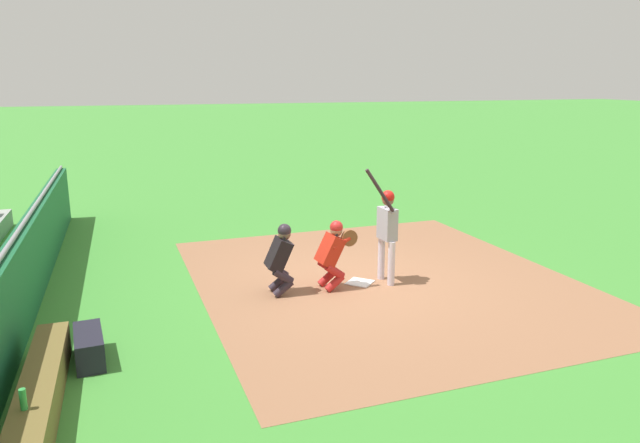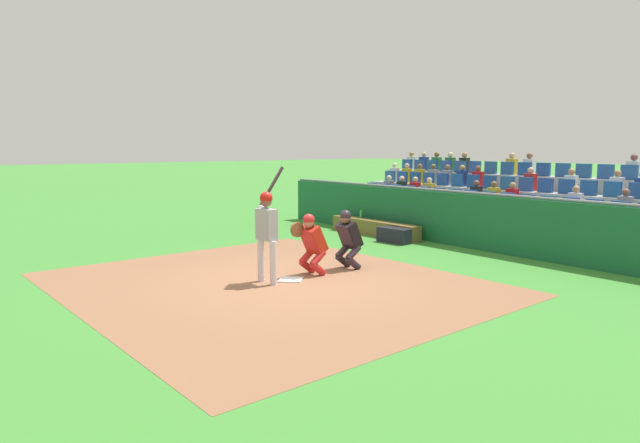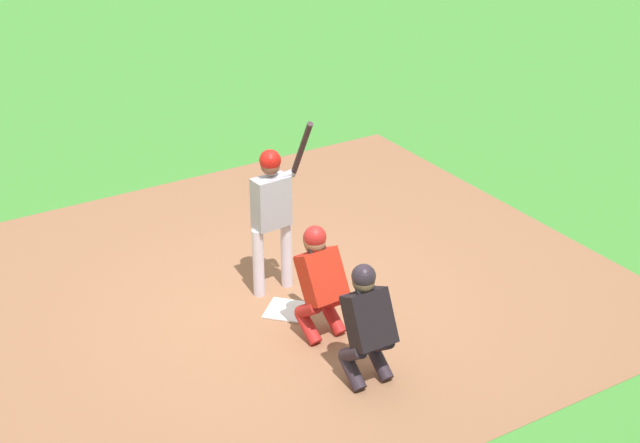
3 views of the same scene
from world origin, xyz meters
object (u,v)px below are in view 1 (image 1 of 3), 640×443
(home_plate_umpire, at_px, (281,256))
(equipment_duffel_bag, at_px, (89,347))
(water_bottle_on_bench, at_px, (23,399))
(catcher_crouching, at_px, (333,251))
(dugout_bench, at_px, (40,397))
(home_plate_marker, at_px, (360,282))
(batter_at_plate, at_px, (387,226))

(home_plate_umpire, relative_size, equipment_duffel_bag, 1.36)
(water_bottle_on_bench, distance_m, equipment_duffel_bag, 1.99)
(home_plate_umpire, xyz_separation_m, water_bottle_on_bench, (3.57, -3.62, -0.14))
(catcher_crouching, xyz_separation_m, dugout_bench, (2.91, -4.53, -0.49))
(home_plate_marker, bearing_deg, batter_at_plate, 78.32)
(dugout_bench, height_order, water_bottle_on_bench, water_bottle_on_bench)
(catcher_crouching, bearing_deg, equipment_duffel_bag, -67.86)
(home_plate_umpire, distance_m, equipment_duffel_bag, 3.57)
(home_plate_umpire, bearing_deg, water_bottle_on_bench, -45.40)
(catcher_crouching, height_order, water_bottle_on_bench, catcher_crouching)
(dugout_bench, height_order, equipment_duffel_bag, dugout_bench)
(dugout_bench, relative_size, equipment_duffel_bag, 3.51)
(batter_at_plate, xyz_separation_m, catcher_crouching, (-0.00, -1.05, -0.38))
(catcher_crouching, bearing_deg, home_plate_marker, 99.75)
(batter_at_plate, relative_size, equipment_duffel_bag, 2.33)
(water_bottle_on_bench, height_order, equipment_duffel_bag, water_bottle_on_bench)
(water_bottle_on_bench, bearing_deg, batter_at_plate, 122.19)
(home_plate_marker, xyz_separation_m, catcher_crouching, (0.10, -0.57, 0.70))
(home_plate_marker, xyz_separation_m, batter_at_plate, (0.10, 0.48, 1.07))
(equipment_duffel_bag, bearing_deg, home_plate_umpire, 113.39)
(dugout_bench, bearing_deg, catcher_crouching, 122.68)
(home_plate_marker, distance_m, home_plate_umpire, 1.68)
(home_plate_umpire, xyz_separation_m, equipment_duffel_bag, (1.68, -3.11, -0.50))
(equipment_duffel_bag, bearing_deg, water_bottle_on_bench, -20.17)
(home_plate_marker, distance_m, water_bottle_on_bench, 6.33)
(catcher_crouching, distance_m, equipment_duffel_bag, 4.42)
(batter_at_plate, xyz_separation_m, dugout_bench, (2.91, -5.58, -0.87))
(home_plate_umpire, bearing_deg, equipment_duffel_bag, -61.57)
(batter_at_plate, bearing_deg, home_plate_umpire, -90.79)
(home_plate_marker, distance_m, batter_at_plate, 1.18)
(dugout_bench, distance_m, water_bottle_on_bench, 0.72)
(home_plate_marker, height_order, catcher_crouching, catcher_crouching)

